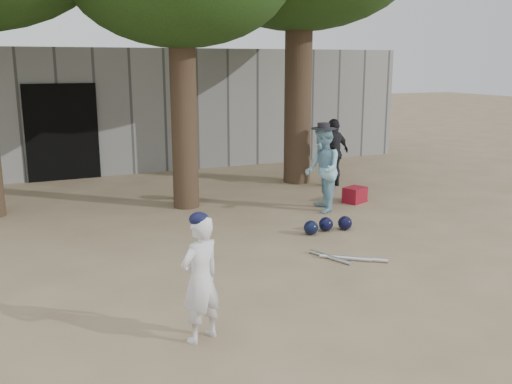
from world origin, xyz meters
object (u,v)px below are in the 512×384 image
spectator_dark (334,153)px  red_bag (355,195)px  boy_player (200,279)px  spectator_blue (323,170)px

spectator_dark → red_bag: 1.64m
boy_player → spectator_blue: size_ratio=0.82×
spectator_blue → red_bag: 1.16m
red_bag → spectator_blue: bearing=-161.8°
boy_player → spectator_dark: 7.49m
boy_player → spectator_dark: spectator_dark is taller
boy_player → spectator_blue: spectator_blue is taller
spectator_dark → spectator_blue: bearing=35.8°
spectator_blue → spectator_dark: bearing=160.5°
boy_player → spectator_dark: bearing=-154.8°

